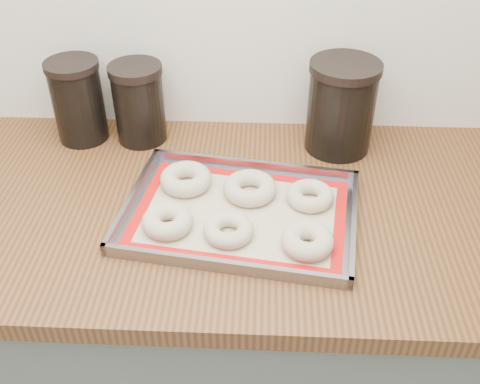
{
  "coord_description": "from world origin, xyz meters",
  "views": [
    {
      "loc": [
        0.02,
        0.76,
        1.63
      ],
      "look_at": [
        -0.02,
        1.63,
        0.96
      ],
      "focal_mm": 42.0,
      "sensor_mm": 36.0,
      "label": 1
    }
  ],
  "objects_px": {
    "canister_right": "(341,106)",
    "bagel_back_left": "(186,179)",
    "bagel_front_left": "(168,221)",
    "bagel_front_right": "(307,241)",
    "canister_mid": "(139,103)",
    "bagel_front_mid": "(228,230)",
    "bagel_back_mid": "(250,188)",
    "canister_left": "(78,101)",
    "baking_tray": "(240,213)",
    "bagel_back_right": "(310,196)"
  },
  "relations": [
    {
      "from": "bagel_back_left",
      "to": "canister_mid",
      "type": "height_order",
      "value": "canister_mid"
    },
    {
      "from": "bagel_back_left",
      "to": "canister_right",
      "type": "distance_m",
      "value": 0.39
    },
    {
      "from": "bagel_front_right",
      "to": "baking_tray",
      "type": "bearing_deg",
      "value": 143.61
    },
    {
      "from": "bagel_front_left",
      "to": "bagel_front_mid",
      "type": "relative_size",
      "value": 1.03
    },
    {
      "from": "bagel_front_left",
      "to": "bagel_front_right",
      "type": "relative_size",
      "value": 1.0
    },
    {
      "from": "bagel_front_right",
      "to": "canister_mid",
      "type": "relative_size",
      "value": 0.52
    },
    {
      "from": "bagel_back_left",
      "to": "bagel_back_right",
      "type": "bearing_deg",
      "value": -9.42
    },
    {
      "from": "bagel_front_left",
      "to": "canister_mid",
      "type": "height_order",
      "value": "canister_mid"
    },
    {
      "from": "bagel_front_right",
      "to": "bagel_back_right",
      "type": "bearing_deg",
      "value": 84.73
    },
    {
      "from": "bagel_front_right",
      "to": "canister_right",
      "type": "xyz_separation_m",
      "value": [
        0.09,
        0.36,
        0.08
      ]
    },
    {
      "from": "canister_mid",
      "to": "canister_right",
      "type": "height_order",
      "value": "canister_right"
    },
    {
      "from": "bagel_back_left",
      "to": "baking_tray",
      "type": "bearing_deg",
      "value": -36.44
    },
    {
      "from": "bagel_front_mid",
      "to": "bagel_back_left",
      "type": "relative_size",
      "value": 0.88
    },
    {
      "from": "baking_tray",
      "to": "canister_mid",
      "type": "distance_m",
      "value": 0.39
    },
    {
      "from": "baking_tray",
      "to": "bagel_front_mid",
      "type": "distance_m",
      "value": 0.07
    },
    {
      "from": "bagel_front_right",
      "to": "bagel_back_mid",
      "type": "height_order",
      "value": "bagel_front_right"
    },
    {
      "from": "bagel_back_left",
      "to": "canister_left",
      "type": "distance_m",
      "value": 0.34
    },
    {
      "from": "bagel_front_mid",
      "to": "bagel_front_right",
      "type": "bearing_deg",
      "value": -10.5
    },
    {
      "from": "bagel_front_mid",
      "to": "canister_right",
      "type": "bearing_deg",
      "value": 54.74
    },
    {
      "from": "bagel_front_mid",
      "to": "bagel_front_right",
      "type": "relative_size",
      "value": 0.97
    },
    {
      "from": "canister_left",
      "to": "canister_mid",
      "type": "xyz_separation_m",
      "value": [
        0.14,
        0.0,
        -0.0
      ]
    },
    {
      "from": "bagel_back_mid",
      "to": "canister_left",
      "type": "relative_size",
      "value": 0.56
    },
    {
      "from": "bagel_front_left",
      "to": "baking_tray",
      "type": "bearing_deg",
      "value": 20.08
    },
    {
      "from": "bagel_back_right",
      "to": "canister_right",
      "type": "relative_size",
      "value": 0.45
    },
    {
      "from": "baking_tray",
      "to": "bagel_back_right",
      "type": "relative_size",
      "value": 5.2
    },
    {
      "from": "canister_left",
      "to": "bagel_back_right",
      "type": "bearing_deg",
      "value": -23.97
    },
    {
      "from": "bagel_front_mid",
      "to": "canister_mid",
      "type": "height_order",
      "value": "canister_mid"
    },
    {
      "from": "bagel_front_left",
      "to": "canister_mid",
      "type": "xyz_separation_m",
      "value": [
        -0.11,
        0.33,
        0.07
      ]
    },
    {
      "from": "bagel_front_mid",
      "to": "bagel_back_mid",
      "type": "height_order",
      "value": "bagel_back_mid"
    },
    {
      "from": "bagel_back_mid",
      "to": "canister_right",
      "type": "distance_m",
      "value": 0.3
    },
    {
      "from": "bagel_front_mid",
      "to": "bagel_back_left",
      "type": "distance_m",
      "value": 0.19
    },
    {
      "from": "bagel_front_mid",
      "to": "bagel_back_right",
      "type": "relative_size",
      "value": 1.0
    },
    {
      "from": "bagel_front_left",
      "to": "bagel_front_mid",
      "type": "bearing_deg",
      "value": -8.24
    },
    {
      "from": "bagel_front_right",
      "to": "bagel_back_right",
      "type": "height_order",
      "value": "bagel_front_right"
    },
    {
      "from": "bagel_back_mid",
      "to": "bagel_front_left",
      "type": "bearing_deg",
      "value": -143.79
    },
    {
      "from": "bagel_front_mid",
      "to": "bagel_back_mid",
      "type": "bearing_deg",
      "value": 74.45
    },
    {
      "from": "bagel_back_right",
      "to": "canister_right",
      "type": "bearing_deg",
      "value": 71.21
    },
    {
      "from": "bagel_front_left",
      "to": "bagel_back_right",
      "type": "distance_m",
      "value": 0.3
    },
    {
      "from": "bagel_front_right",
      "to": "bagel_front_mid",
      "type": "bearing_deg",
      "value": 169.5
    },
    {
      "from": "bagel_back_mid",
      "to": "bagel_back_left",
      "type": "bearing_deg",
      "value": 169.82
    },
    {
      "from": "bagel_back_mid",
      "to": "canister_left",
      "type": "xyz_separation_m",
      "value": [
        -0.41,
        0.22,
        0.08
      ]
    },
    {
      "from": "bagel_back_right",
      "to": "canister_right",
      "type": "xyz_separation_m",
      "value": [
        0.08,
        0.22,
        0.09
      ]
    },
    {
      "from": "canister_right",
      "to": "bagel_front_left",
      "type": "bearing_deg",
      "value": -138.28
    },
    {
      "from": "bagel_front_left",
      "to": "bagel_front_mid",
      "type": "distance_m",
      "value": 0.12
    },
    {
      "from": "canister_right",
      "to": "bagel_back_mid",
      "type": "bearing_deg",
      "value": -134.54
    },
    {
      "from": "canister_right",
      "to": "bagel_back_left",
      "type": "bearing_deg",
      "value": -152.08
    },
    {
      "from": "bagel_front_right",
      "to": "canister_mid",
      "type": "bearing_deg",
      "value": 134.95
    },
    {
      "from": "canister_left",
      "to": "canister_right",
      "type": "height_order",
      "value": "canister_right"
    },
    {
      "from": "baking_tray",
      "to": "canister_left",
      "type": "bearing_deg",
      "value": 144.26
    },
    {
      "from": "bagel_back_right",
      "to": "canister_mid",
      "type": "distance_m",
      "value": 0.47
    }
  ]
}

